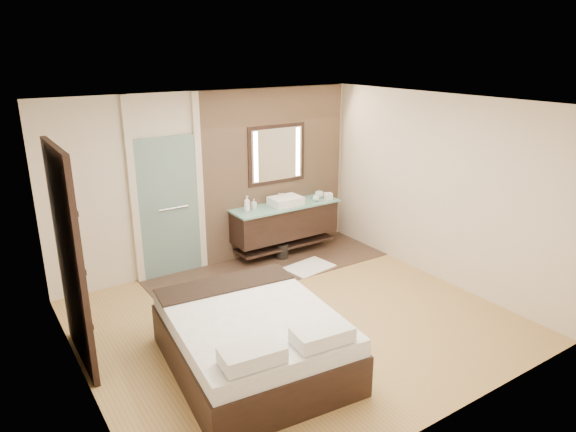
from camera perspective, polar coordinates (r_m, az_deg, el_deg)
floor at (r=6.63m, az=0.80°, el=-11.53°), size 5.00×5.00×0.00m
tile_strip at (r=8.12m, az=-2.06°, el=-5.64°), size 3.80×1.30×0.01m
stone_wall at (r=8.43m, az=-1.43°, el=4.93°), size 2.60×0.08×2.70m
vanity at (r=8.41m, az=-0.33°, el=-0.56°), size 1.85×0.55×0.88m
mirror_unit at (r=8.32m, az=-1.24°, el=6.87°), size 1.06×0.04×0.96m
frosted_door at (r=7.69m, az=-13.15°, el=1.55°), size 1.10×0.12×2.70m
shoji_partition at (r=5.80m, az=-23.06°, el=-4.33°), size 0.06×1.20×2.40m
bed at (r=5.64m, az=-3.92°, el=-13.50°), size 1.84×2.21×0.79m
bath_mat at (r=8.07m, az=2.39°, el=-5.70°), size 0.78×0.60×0.02m
waste_bin at (r=8.38m, az=-0.66°, el=-3.92°), size 0.24×0.24×0.26m
tissue_box at (r=8.64m, az=4.51°, el=2.23°), size 0.15×0.15×0.10m
soap_bottle_a at (r=7.97m, az=-4.57°, el=1.40°), size 0.09×0.10×0.24m
soap_bottle_b at (r=8.11m, az=-3.82°, el=1.38°), size 0.07×0.07×0.15m
soap_bottle_c at (r=8.50m, az=3.13°, el=2.16°), size 0.15×0.15×0.15m
cup at (r=8.70m, az=3.51°, el=2.40°), size 0.14×0.14×0.11m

